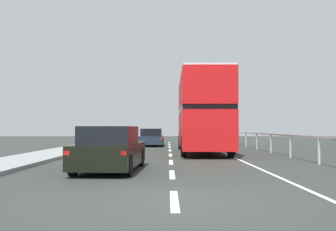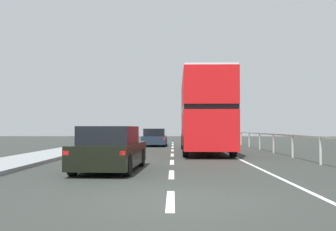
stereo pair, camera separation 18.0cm
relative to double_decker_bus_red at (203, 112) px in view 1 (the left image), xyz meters
The scene contains 6 objects.
ground_plane 14.90m from the double_decker_bus_red, 97.11° to the right, with size 74.93×120.00×0.10m, color #2D322E.
lane_paint_markings 6.30m from the double_decker_bus_red, 90.45° to the right, with size 3.18×46.00×0.01m.
bridge_side_railing 6.94m from the double_decker_bus_red, 55.49° to the right, with size 0.10×42.00×1.10m.
double_decker_bus_red is the anchor object (origin of this frame).
hatchback_car_near 10.34m from the double_decker_bus_red, 112.07° to the right, with size 2.01×4.50×1.46m.
sedan_car_ahead 9.02m from the double_decker_bus_red, 111.37° to the left, with size 1.87×4.51×1.36m.
Camera 1 is at (-0.12, -7.71, 1.40)m, focal length 41.68 mm.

